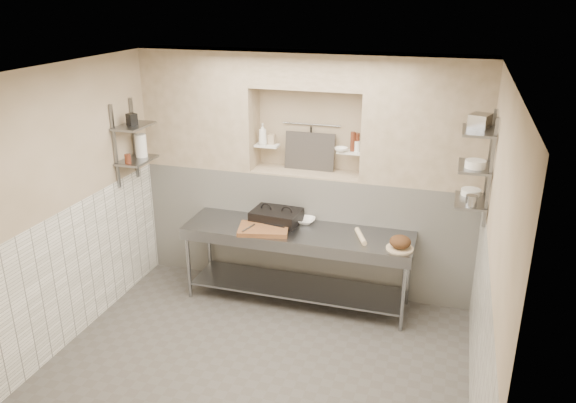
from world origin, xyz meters
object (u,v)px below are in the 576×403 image
at_px(rolling_pin, 361,236).
at_px(bottle_soap, 263,134).
at_px(prep_table, 297,251).
at_px(bread_loaf, 400,242).
at_px(panini_press, 276,216).
at_px(bowl_alcove, 341,150).
at_px(mixing_bowl, 305,221).
at_px(jug_left, 141,146).
at_px(cutting_board, 264,229).

distance_m(rolling_pin, bottle_soap, 1.68).
xyz_separation_m(prep_table, bread_loaf, (1.16, -0.15, 0.34)).
height_order(bread_loaf, bottle_soap, bottle_soap).
height_order(panini_press, bottle_soap, bottle_soap).
height_order(rolling_pin, bottle_soap, bottle_soap).
xyz_separation_m(prep_table, bottle_soap, (-0.58, 0.53, 1.20)).
height_order(prep_table, rolling_pin, rolling_pin).
xyz_separation_m(prep_table, bowl_alcove, (0.37, 0.51, 1.09)).
bearing_deg(rolling_pin, bottle_soap, 157.42).
xyz_separation_m(mixing_bowl, bowl_alcove, (0.34, 0.27, 0.81)).
bearing_deg(rolling_pin, bowl_alcove, 124.01).
bearing_deg(prep_table, bottle_soap, 137.47).
relative_size(rolling_pin, jug_left, 1.41).
distance_m(rolling_pin, bread_loaf, 0.46).
bearing_deg(mixing_bowl, bread_loaf, -19.20).
bearing_deg(bottle_soap, prep_table, -42.53).
xyz_separation_m(cutting_board, rolling_pin, (1.08, 0.11, 0.00)).
height_order(rolling_pin, bowl_alcove, bowl_alcove).
xyz_separation_m(prep_table, mixing_bowl, (0.03, 0.24, 0.29)).
xyz_separation_m(panini_press, bottle_soap, (-0.28, 0.37, 0.87)).
distance_m(bottle_soap, jug_left, 1.42).
xyz_separation_m(mixing_bowl, bread_loaf, (1.13, -0.39, 0.05)).
xyz_separation_m(bread_loaf, jug_left, (-3.04, 0.13, 0.76)).
bearing_deg(bowl_alcove, panini_press, -152.30).
bearing_deg(jug_left, bottle_soap, 23.02).
bearing_deg(jug_left, panini_press, 6.72).
bearing_deg(bread_loaf, bowl_alcove, 139.94).
distance_m(cutting_board, rolling_pin, 1.08).
bearing_deg(bread_loaf, bottle_soap, 158.59).
xyz_separation_m(cutting_board, jug_left, (-1.53, 0.10, 0.82)).
relative_size(panini_press, bowl_alcove, 3.86).
relative_size(bowl_alcove, jug_left, 0.56).
height_order(mixing_bowl, jug_left, jug_left).
relative_size(prep_table, cutting_board, 4.72).
distance_m(cutting_board, bowl_alcove, 1.26).
xyz_separation_m(cutting_board, mixing_bowl, (0.38, 0.37, 0.00)).
height_order(prep_table, cutting_board, cutting_board).
height_order(bowl_alcove, jug_left, jug_left).
distance_m(bread_loaf, bowl_alcove, 1.28).
bearing_deg(prep_table, jug_left, -179.33).
xyz_separation_m(rolling_pin, jug_left, (-2.60, -0.01, 0.82)).
height_order(cutting_board, bread_loaf, bread_loaf).
height_order(mixing_bowl, bottle_soap, bottle_soap).
bearing_deg(cutting_board, panini_press, 78.56).
bearing_deg(panini_press, bowl_alcove, 32.28).
bearing_deg(cutting_board, mixing_bowl, 43.92).
distance_m(prep_table, panini_press, 0.47).
xyz_separation_m(panini_press, jug_left, (-1.58, -0.19, 0.77)).
xyz_separation_m(panini_press, rolling_pin, (1.02, -0.17, -0.05)).
height_order(panini_press, rolling_pin, panini_press).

